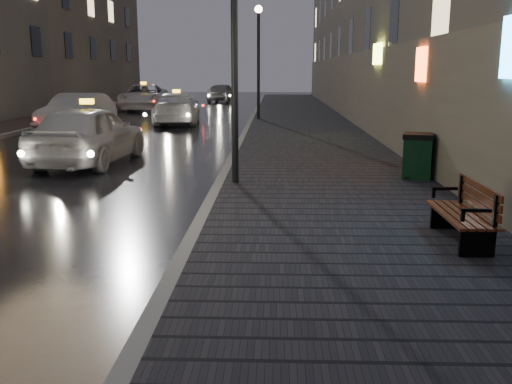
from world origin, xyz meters
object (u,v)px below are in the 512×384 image
taxi_mid (177,108)px  taxi_near (89,134)px  lamp_near (234,18)px  car_far (222,93)px  car_left_mid (77,112)px  taxi_far (144,97)px  bench (466,212)px  trash_bin (418,156)px  lamp_far (258,48)px

taxi_mid → taxi_near: bearing=82.7°
lamp_near → car_far: (-3.35, 32.92, -2.75)m
car_left_mid → taxi_far: (-0.17, 12.79, 0.03)m
lamp_near → bench: size_ratio=3.27×
taxi_mid → taxi_far: (-3.69, 9.37, 0.08)m
taxi_mid → car_far: 18.09m
taxi_far → bench: bearing=-73.5°
car_far → trash_bin: bearing=109.9°
lamp_far → taxi_mid: bearing=-162.8°
lamp_near → taxi_far: 25.47m
car_left_mid → taxi_far: 12.79m
taxi_near → taxi_far: taxi_far is taller
taxi_far → taxi_near: bearing=-85.6°
lamp_near → bench: (3.47, -4.14, -2.93)m
lamp_far → car_far: (-3.35, 16.92, -2.75)m
lamp_near → trash_bin: lamp_near is taller
taxi_far → car_far: size_ratio=1.33×
lamp_near → lamp_far: same height
bench → lamp_far: bearing=99.6°
lamp_far → taxi_near: size_ratio=1.13×
trash_bin → taxi_near: size_ratio=0.21×
taxi_mid → bench: bearing=105.3°
car_left_mid → trash_bin: bearing=-38.7°
car_left_mid → lamp_near: bearing=-52.2°
lamp_near → car_left_mid: lamp_near is taller
car_left_mid → taxi_mid: 4.90m
trash_bin → lamp_far: bearing=121.7°
trash_bin → taxi_mid: bearing=135.8°
trash_bin → car_far: (-7.30, 32.32, 0.09)m
taxi_near → taxi_mid: (0.35, 11.68, -0.07)m
lamp_far → taxi_mid: 4.82m
lamp_near → taxi_near: (-4.13, 3.16, -2.69)m
lamp_near → taxi_mid: size_ratio=1.06×
lamp_far → car_far: lamp_far is taller
lamp_near → car_left_mid: bearing=122.6°
trash_bin → taxi_far: bearing=133.1°
car_far → taxi_near: bearing=95.6°
lamp_near → trash_bin: bearing=8.7°
lamp_far → lamp_near: bearing=-90.0°
lamp_far → trash_bin: (3.95, -15.40, -2.84)m
lamp_far → car_far: 17.47m
trash_bin → car_far: size_ratio=0.23×
lamp_far → taxi_far: (-7.46, 8.21, -2.69)m
lamp_far → taxi_mid: (-3.77, -1.17, -2.77)m
taxi_near → taxi_mid: size_ratio=0.94×
trash_bin → taxi_near: taxi_near is taller
bench → taxi_mid: bearing=110.7°
taxi_far → car_far: 9.63m
lamp_near → taxi_mid: lamp_near is taller
taxi_mid → car_far: (0.42, 18.09, 0.01)m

